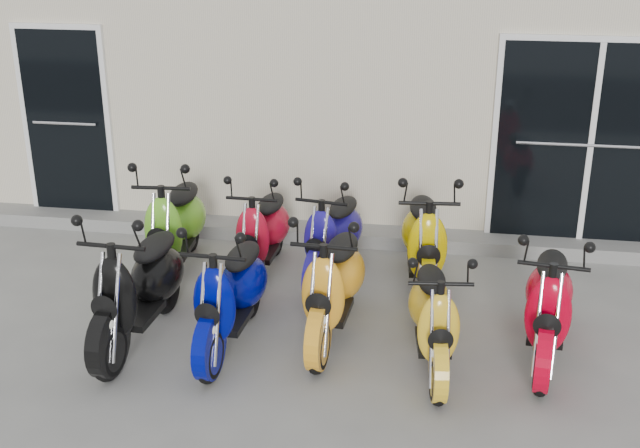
% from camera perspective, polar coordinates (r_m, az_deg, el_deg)
% --- Properties ---
extents(ground, '(80.00, 80.00, 0.00)m').
position_cam_1_polar(ground, '(7.23, -0.76, -7.27)').
color(ground, gray).
rests_on(ground, ground).
extents(building, '(14.00, 6.00, 3.20)m').
position_cam_1_polar(building, '(11.65, 3.68, 12.16)').
color(building, beige).
rests_on(building, ground).
extents(front_step, '(14.00, 0.40, 0.15)m').
position_cam_1_polar(front_step, '(9.00, 1.43, -0.73)').
color(front_step, gray).
rests_on(front_step, ground).
extents(door_left, '(1.07, 0.08, 2.22)m').
position_cam_1_polar(door_left, '(9.70, -17.60, 7.27)').
color(door_left, black).
rests_on(door_left, front_step).
extents(door_right, '(2.02, 0.08, 2.22)m').
position_cam_1_polar(door_right, '(8.83, 18.70, 5.79)').
color(door_right, black).
rests_on(door_right, front_step).
extents(scooter_front_black, '(0.73, 1.80, 1.31)m').
position_cam_1_polar(scooter_front_black, '(6.87, -12.89, -3.36)').
color(scooter_front_black, black).
rests_on(scooter_front_black, ground).
extents(scooter_front_blue, '(0.68, 1.68, 1.22)m').
position_cam_1_polar(scooter_front_blue, '(6.69, -6.42, -4.01)').
color(scooter_front_blue, '#010780').
rests_on(scooter_front_blue, ground).
extents(scooter_front_orange_a, '(0.72, 1.73, 1.25)m').
position_cam_1_polar(scooter_front_orange_a, '(6.78, 0.97, -3.37)').
color(scooter_front_orange_a, '#F8A321').
rests_on(scooter_front_orange_a, ground).
extents(scooter_front_orange_b, '(0.72, 1.58, 1.12)m').
position_cam_1_polar(scooter_front_orange_b, '(6.44, 8.14, -5.67)').
color(scooter_front_orange_b, yellow).
rests_on(scooter_front_orange_b, ground).
extents(scooter_front_red, '(0.82, 1.73, 1.23)m').
position_cam_1_polar(scooter_front_red, '(6.74, 16.04, -4.54)').
color(scooter_front_red, red).
rests_on(scooter_front_red, ground).
extents(scooter_back_green, '(0.77, 1.80, 1.30)m').
position_cam_1_polar(scooter_back_green, '(8.14, -10.31, 0.78)').
color(scooter_back_green, '#69C327').
rests_on(scooter_back_green, ground).
extents(scooter_back_red, '(0.62, 1.59, 1.16)m').
position_cam_1_polar(scooter_back_red, '(8.00, -4.11, 0.21)').
color(scooter_back_red, red).
rests_on(scooter_back_red, ground).
extents(scooter_back_blue, '(0.82, 1.67, 1.18)m').
position_cam_1_polar(scooter_back_blue, '(7.86, 0.93, -0.05)').
color(scooter_back_blue, '#1E148E').
rests_on(scooter_back_blue, ground).
extents(scooter_back_yellow, '(0.79, 1.78, 1.28)m').
position_cam_1_polar(scooter_back_yellow, '(7.72, 7.47, -0.29)').
color(scooter_back_yellow, '#DCBD01').
rests_on(scooter_back_yellow, ground).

